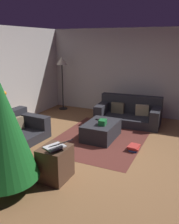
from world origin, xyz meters
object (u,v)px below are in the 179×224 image
at_px(couch_right, 129,113).
at_px(corner_lamp, 62,65).
at_px(christmas_tree, 1,127).
at_px(couch_left, 8,133).
at_px(tv_remote, 99,120).
at_px(side_table, 55,163).
at_px(book_stack, 134,148).
at_px(laptop, 57,146).
at_px(ottoman, 101,130).
at_px(gift_box, 103,122).

xyz_separation_m(couch_right, corner_lamp, (0.43, 2.42, 1.20)).
distance_m(christmas_tree, corner_lamp, 4.66).
bearing_deg(couch_left, tv_remote, 132.73).
bearing_deg(side_table, tv_remote, 2.77).
bearing_deg(book_stack, couch_right, 19.37).
relative_size(couch_left, laptop, 3.42).
relative_size(tv_remote, side_table, 0.28).
xyz_separation_m(ottoman, laptop, (-1.97, -0.03, 0.43)).
xyz_separation_m(couch_right, gift_box, (-1.53, 0.20, 0.17)).
distance_m(christmas_tree, side_table, 1.09).
height_order(ottoman, tv_remote, tv_remote).
relative_size(christmas_tree, corner_lamp, 1.13).
bearing_deg(christmas_tree, side_table, -40.87).
xyz_separation_m(couch_left, side_table, (-0.77, -1.73, 0.03)).
bearing_deg(side_table, laptop, -111.47).
xyz_separation_m(gift_box, book_stack, (-0.20, -0.80, -0.39)).
distance_m(book_stack, corner_lamp, 3.97).
relative_size(couch_right, gift_box, 8.30).
xyz_separation_m(couch_right, tv_remote, (-1.25, 0.41, 0.12)).
bearing_deg(ottoman, laptop, -179.03).
bearing_deg(laptop, book_stack, -27.53).
bearing_deg(ottoman, couch_left, 123.77).
distance_m(couch_left, book_stack, 2.79).
relative_size(couch_right, christmas_tree, 0.92).
distance_m(gift_box, corner_lamp, 3.13).
bearing_deg(gift_box, ottoman, 33.31).
relative_size(couch_left, book_stack, 5.63).
bearing_deg(gift_box, side_table, 176.47).
height_order(tv_remote, side_table, side_table).
bearing_deg(laptop, christmas_tree, 134.86).
height_order(couch_left, ottoman, couch_left).
xyz_separation_m(ottoman, gift_box, (-0.13, -0.09, 0.25)).
bearing_deg(couch_right, couch_left, 48.22).
height_order(couch_right, corner_lamp, corner_lamp).
bearing_deg(christmas_tree, book_stack, -32.85).
distance_m(side_table, corner_lamp, 4.48).
bearing_deg(christmas_tree, ottoman, -11.97).
bearing_deg(ottoman, side_table, 179.23).
relative_size(couch_right, ottoman, 1.80).
relative_size(couch_left, tv_remote, 10.39).
bearing_deg(ottoman, couch_right, -11.40).
height_order(gift_box, book_stack, gift_box).
bearing_deg(book_stack, laptop, 152.47).
bearing_deg(book_stack, couch_left, 107.79).
height_order(christmas_tree, side_table, christmas_tree).
bearing_deg(corner_lamp, side_table, -150.77).
bearing_deg(christmas_tree, corner_lamp, 20.12).
distance_m(gift_box, laptop, 1.85).
bearing_deg(book_stack, ottoman, 69.79).
xyz_separation_m(couch_left, book_stack, (0.85, -2.65, -0.20)).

